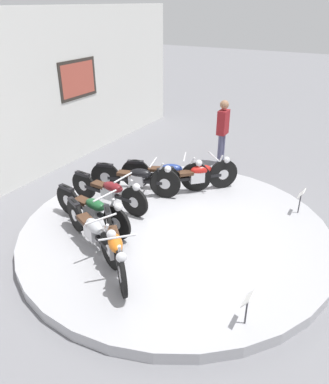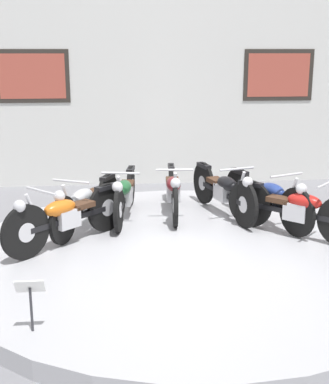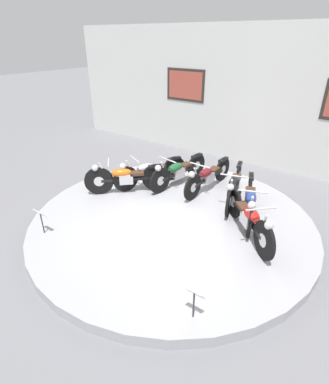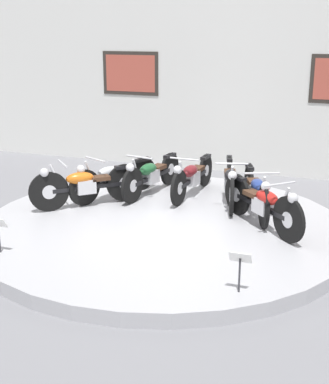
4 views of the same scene
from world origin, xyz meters
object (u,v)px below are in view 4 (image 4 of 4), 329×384
Objects in this scene: motorcycle_green at (151,174)px; motorcycle_maroon at (192,176)px; motorcycle_black at (230,181)px; motorcycle_silver at (113,177)px; motorcycle_orange at (86,184)px; info_placard_front_centre at (240,263)px; motorcycle_blue at (256,191)px; motorcycle_red at (263,203)px.

motorcycle_maroon is at bearing 12.58° from motorcycle_green.
motorcycle_black is (0.75, -0.16, 0.02)m from motorcycle_maroon.
motorcycle_green is 1.00× the size of motorcycle_black.
motorcycle_maroon is at bearing 25.51° from motorcycle_silver.
info_placard_front_centre is at bearing -34.64° from motorcycle_orange.
motorcycle_orange is at bearing -167.63° from motorcycle_blue.
info_placard_front_centre is at bearing -53.60° from motorcycle_green.
motorcycle_green is at bearing 167.52° from motorcycle_blue.
motorcycle_silver is 2.60m from motorcycle_blue.
motorcycle_silver is at bearing 136.50° from info_placard_front_centre.
motorcycle_black is (2.27, 1.08, -0.00)m from motorcycle_orange.
motorcycle_green is 1.50m from motorcycle_black.
motorcycle_red is (0.77, -1.08, 0.00)m from motorcycle_black.
info_placard_front_centre is (1.67, -3.44, -0.01)m from motorcycle_maroon.
motorcycle_orange is 3.87m from info_placard_front_centre.
motorcycle_silver is at bearing -140.73° from motorcycle_green.
motorcycle_silver is 1.23× the size of motorcycle_red.
motorcycle_red is (0.22, -0.62, 0.00)m from motorcycle_blue.
motorcycle_green is 2.10m from motorcycle_blue.
motorcycle_black is 1.03× the size of motorcycle_blue.
motorcycle_orange and motorcycle_black have the same top height.
motorcycle_red is 2.90× the size of info_placard_front_centre.
info_placard_front_centre is (0.36, -2.82, -0.03)m from motorcycle_blue.
motorcycle_maroon is at bearing 39.23° from motorcycle_orange.
motorcycle_maroon is at bearing 154.57° from motorcycle_blue.
motorcycle_red is (2.27, -1.07, 0.02)m from motorcycle_green.
motorcycle_orange is 1.32m from motorcycle_green.
motorcycle_maroon is 1.33× the size of motorcycle_red.
info_placard_front_centre is (0.91, -3.28, -0.03)m from motorcycle_black.
motorcycle_red reaches higher than motorcycle_silver.
motorcycle_orange is 0.75× the size of motorcycle_maroon.
motorcycle_silver is 2.89m from motorcycle_red.
motorcycle_green reaches higher than info_placard_front_centre.
motorcycle_maroon is at bearing 115.87° from info_placard_front_centre.
motorcycle_blue reaches higher than motorcycle_green.
motorcycle_silver is 1.44m from motorcycle_maroon.
motorcycle_orange is 3.04m from motorcycle_red.
motorcycle_red is at bearing 93.78° from info_placard_front_centre.
motorcycle_green is 1.32× the size of motorcycle_red.
motorcycle_green is (0.77, 1.07, -0.02)m from motorcycle_orange.
motorcycle_silver is at bearing -167.43° from motorcycle_black.
motorcycle_maroon is 1.03× the size of motorcycle_blue.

